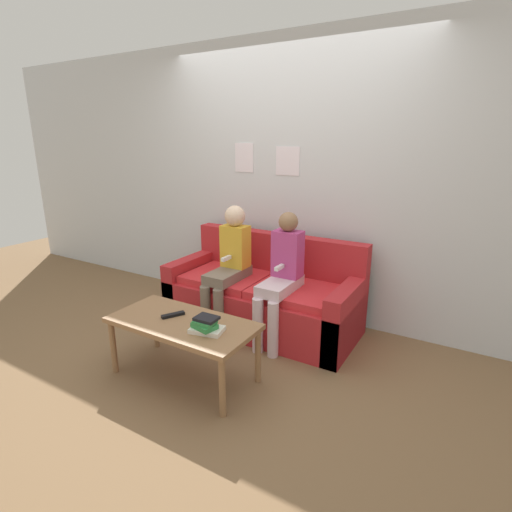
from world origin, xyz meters
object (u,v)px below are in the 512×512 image
person_left (229,261)px  person_right (281,273)px  coffee_table (183,327)px  tv_remote (173,315)px  couch (264,297)px

person_left → person_right: (0.53, -0.00, -0.02)m
coffee_table → person_right: size_ratio=0.96×
person_left → tv_remote: size_ratio=6.69×
coffee_table → person_left: size_ratio=0.95×
tv_remote → person_left: bearing=123.9°
person_right → person_left: bearing=179.5°
couch → person_left: (-0.26, -0.18, 0.35)m
couch → person_left: person_left is taller
couch → tv_remote: (-0.19, -1.00, 0.18)m
person_right → tv_remote: 0.96m
couch → coffee_table: size_ratio=1.63×
person_right → couch: bearing=146.2°
couch → tv_remote: size_ratio=10.37×
coffee_table → tv_remote: (-0.11, 0.02, 0.06)m
coffee_table → person_left: person_left is taller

